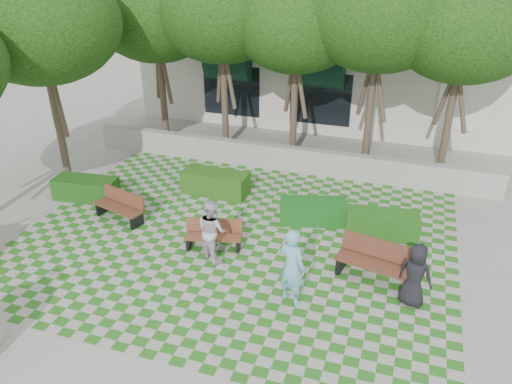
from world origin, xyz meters
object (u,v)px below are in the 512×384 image
(person_white, at_px, (212,230))
(bench_east, at_px, (376,262))
(hedge_east, at_px, (382,224))
(hedge_midright, at_px, (313,211))
(bench_mid, at_px, (214,235))
(hedge_west, at_px, (86,189))
(hedge_midleft, at_px, (215,183))
(person_blue, at_px, (292,267))
(person_dark, at_px, (415,275))
(bench_west, at_px, (120,206))

(person_white, bearing_deg, bench_east, -139.77)
(hedge_east, height_order, hedge_midright, hedge_east)
(bench_east, xyz_separation_m, bench_mid, (-4.38, 0.07, -0.11))
(hedge_midright, bearing_deg, hedge_west, -173.50)
(hedge_midright, distance_m, hedge_midleft, 3.59)
(bench_east, bearing_deg, hedge_west, -176.71)
(bench_east, bearing_deg, hedge_midright, 144.36)
(hedge_east, bearing_deg, person_blue, -115.37)
(bench_east, xyz_separation_m, person_dark, (0.91, -0.69, 0.31))
(bench_east, distance_m, hedge_midleft, 6.40)
(person_blue, xyz_separation_m, person_white, (-2.42, 1.07, -0.11))
(bench_east, relative_size, person_white, 1.20)
(bench_east, height_order, hedge_midright, bench_east)
(hedge_midleft, height_order, person_blue, person_blue)
(hedge_midright, xyz_separation_m, hedge_midleft, (-3.49, 0.82, 0.04))
(hedge_midleft, xyz_separation_m, person_white, (1.38, -3.52, 0.47))
(bench_east, height_order, person_white, person_white)
(person_blue, distance_m, person_dark, 2.81)
(hedge_midright, xyz_separation_m, person_white, (-2.11, -2.70, 0.51))
(hedge_west, relative_size, person_dark, 1.27)
(bench_mid, distance_m, bench_west, 3.33)
(bench_east, height_order, hedge_midleft, bench_east)
(person_dark, bearing_deg, hedge_midleft, -11.81)
(bench_mid, distance_m, hedge_midright, 3.19)
(hedge_midright, relative_size, hedge_midleft, 0.90)
(bench_west, xyz_separation_m, person_blue, (5.87, -2.12, 0.54))
(bench_east, bearing_deg, person_blue, -128.30)
(bench_east, bearing_deg, hedge_midleft, 162.89)
(hedge_east, xyz_separation_m, hedge_west, (-9.40, -0.71, 0.00))
(hedge_west, distance_m, person_white, 5.59)
(bench_east, relative_size, person_blue, 1.06)
(bench_west, height_order, person_blue, person_blue)
(bench_east, bearing_deg, person_dark, -25.21)
(bench_east, bearing_deg, bench_mid, -168.83)
(bench_east, distance_m, hedge_midright, 3.11)
(bench_west, height_order, hedge_east, bench_west)
(person_dark, bearing_deg, hedge_west, 6.86)
(bench_mid, bearing_deg, person_white, -83.89)
(bench_mid, distance_m, hedge_east, 4.81)
(bench_east, distance_m, person_blue, 2.37)
(hedge_midleft, bearing_deg, hedge_east, -9.71)
(bench_west, xyz_separation_m, hedge_midleft, (2.07, 2.48, -0.04))
(bench_east, xyz_separation_m, hedge_east, (-0.05, 2.17, -0.14))
(hedge_east, relative_size, hedge_midright, 1.03)
(person_dark, height_order, person_white, person_white)
(bench_mid, xyz_separation_m, hedge_midleft, (-1.21, 3.05, -0.01))
(bench_west, distance_m, person_blue, 6.27)
(bench_west, bearing_deg, hedge_midleft, 66.28)
(hedge_midright, bearing_deg, bench_mid, -135.71)
(hedge_midright, relative_size, person_blue, 1.02)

